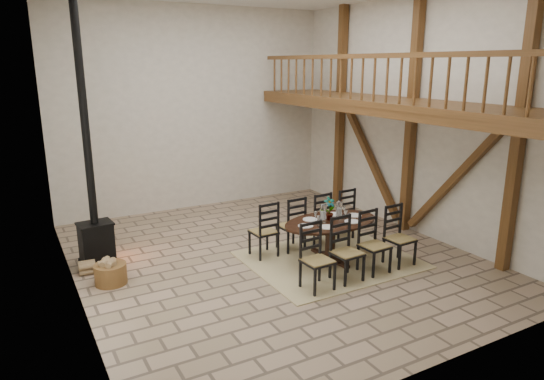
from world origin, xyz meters
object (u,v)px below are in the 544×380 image
log_stack (87,268)px  dining_table (330,241)px  wood_stove (93,205)px  log_basket (111,273)px

log_stack → dining_table: bearing=-21.6°
wood_stove → log_stack: 1.13m
log_stack → wood_stove: bearing=55.0°
wood_stove → log_stack: (-0.25, -0.35, -1.04)m
wood_stove → log_stack: bearing=-130.4°
log_basket → log_stack: 0.71m
dining_table → log_stack: (-4.11, 1.63, -0.30)m
log_basket → log_stack: log_basket is taller
wood_stove → log_basket: bearing=-93.3°
dining_table → log_basket: (-3.82, 0.98, -0.20)m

